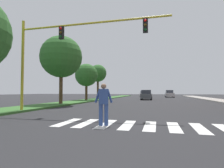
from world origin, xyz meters
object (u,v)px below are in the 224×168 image
Objects in this scene: tree_mid at (61,57)px; tree_far at (86,75)px; sedan_midblock at (146,95)px; sedan_distant at (169,94)px; tree_distant at (98,73)px; sedan_far_horizon at (144,94)px; traffic_light_gantry at (62,44)px; pedestrian_performer at (104,102)px.

tree_mid reaches higher than tree_far.
sedan_distant is (4.54, 14.27, 0.04)m from sedan_midblock.
sedan_far_horizon is at bearing 74.66° from tree_distant.
tree_mid is at bearing -118.15° from sedan_midblock.
sedan_far_horizon reaches higher than sedan_midblock.
tree_far is at bearing -143.74° from sedan_midblock.
sedan_midblock is 14.97m from sedan_distant.
traffic_light_gantry reaches higher than pedestrian_performer.
sedan_far_horizon is at bearing 87.47° from traffic_light_gantry.
tree_far is 0.55× the size of traffic_light_gantry.
pedestrian_performer reaches higher than sedan_midblock.
sedan_distant is at bearing 57.69° from tree_far.
traffic_light_gantry is at bearing -60.16° from tree_mid.
tree_distant is 1.40× the size of sedan_far_horizon.
traffic_light_gantry reaches higher than sedan_midblock.
tree_mid is at bearing -85.80° from tree_far.
tree_far is at bearing -88.86° from tree_distant.
tree_far reaches higher than sedan_midblock.
tree_mid reaches higher than sedan_midblock.
tree_distant reaches higher than sedan_far_horizon.
sedan_far_horizon is (6.26, 28.89, -3.02)m from tree_far.
sedan_midblock is (0.27, 24.22, -0.17)m from pedestrian_performer.
sedan_midblock is (8.37, 6.14, -3.03)m from tree_far.
sedan_midblock is at bearing -107.64° from sedan_distant.
tree_mid is at bearing -98.62° from sedan_far_horizon.
tree_distant is at bearing -105.34° from sedan_far_horizon.
tree_mid is 1.15× the size of tree_distant.
pedestrian_performer is 0.39× the size of sedan_distant.
sedan_distant is (8.57, 35.24, -3.59)m from traffic_light_gantry.
sedan_distant is 10.77m from sedan_far_horizon.
tree_far is 15.47m from traffic_light_gantry.
tree_distant is at bearing 102.23° from traffic_light_gantry.
traffic_light_gantry is 2.36× the size of sedan_midblock.
tree_distant is 1.47× the size of sedan_midblock.
sedan_distant is at bearing 48.56° from tree_distant.
sedan_midblock is 22.85m from sedan_far_horizon.
tree_far is at bearing 106.27° from traffic_light_gantry.
sedan_midblock is 0.94× the size of sedan_distant.
sedan_midblock is at bearing 36.26° from tree_far.
traffic_light_gantry is (3.72, -6.48, -0.54)m from tree_mid.
tree_mid is 4.11× the size of pedestrian_performer.
pedestrian_performer is at bearing -90.63° from sedan_midblock.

